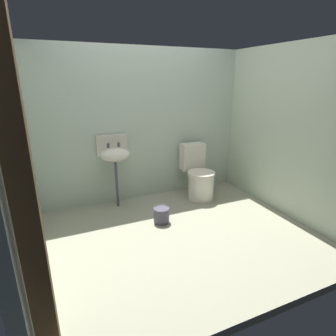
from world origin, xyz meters
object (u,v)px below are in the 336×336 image
(sink, at_px, (115,154))
(toilet_near_wall, at_px, (198,177))
(wooden_door_post, at_px, (25,203))
(bucket, at_px, (161,215))

(sink, bearing_deg, toilet_near_wall, -8.95)
(toilet_near_wall, bearing_deg, sink, -7.40)
(toilet_near_wall, height_order, sink, sink)
(wooden_door_post, xyz_separation_m, sink, (0.93, 1.96, -0.31))
(sink, bearing_deg, wooden_door_post, -115.35)
(wooden_door_post, relative_size, toilet_near_wall, 2.73)
(sink, xyz_separation_m, bucket, (0.39, -0.70, -0.65))
(wooden_door_post, bearing_deg, toilet_near_wall, 39.82)
(wooden_door_post, relative_size, bucket, 10.27)
(bucket, bearing_deg, wooden_door_post, -136.26)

